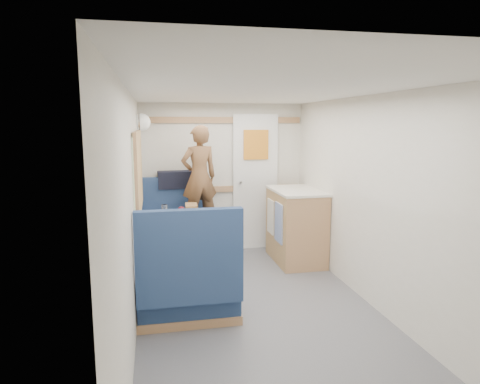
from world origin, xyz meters
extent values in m
plane|color=#515156|center=(0.00, 0.00, 0.00)|extent=(4.50, 4.50, 0.00)
plane|color=silver|center=(0.00, 0.00, 2.00)|extent=(4.50, 4.50, 0.00)
cube|color=silver|center=(0.00, 2.25, 1.00)|extent=(2.20, 0.02, 2.00)
cube|color=silver|center=(-1.10, 0.00, 1.00)|extent=(0.02, 4.50, 2.00)
cube|color=silver|center=(1.10, 0.00, 1.00)|extent=(0.02, 4.50, 2.00)
cube|color=#B0874F|center=(0.00, 2.23, 0.85)|extent=(2.15, 0.02, 0.08)
cube|color=#B0874F|center=(0.00, 2.23, 1.78)|extent=(2.15, 0.02, 0.08)
cube|color=#B2C1A3|center=(-1.08, 1.00, 1.25)|extent=(0.04, 1.30, 0.72)
cube|color=white|center=(0.45, 2.22, 0.93)|extent=(0.62, 0.04, 1.86)
cube|color=gold|center=(0.45, 2.19, 1.45)|extent=(0.34, 0.03, 0.40)
cylinder|color=silver|center=(0.23, 2.17, 0.95)|extent=(0.04, 0.10, 0.04)
cube|color=white|center=(-0.65, 1.00, 0.70)|extent=(0.62, 0.92, 0.04)
cylinder|color=silver|center=(-0.65, 1.00, 0.35)|extent=(0.08, 0.08, 0.66)
cylinder|color=silver|center=(-0.65, 1.00, 0.01)|extent=(0.36, 0.36, 0.03)
cube|color=#18274F|center=(-0.65, 1.80, 0.23)|extent=(0.88, 0.50, 0.45)
cube|color=#18274F|center=(-0.65, 2.08, 0.65)|extent=(0.88, 0.10, 0.80)
cube|color=#B0874F|center=(-0.65, 1.80, 0.04)|extent=(0.90, 0.52, 0.08)
cube|color=#18274F|center=(-0.65, 0.20, 0.23)|extent=(0.88, 0.50, 0.45)
cube|color=#18274F|center=(-0.65, -0.08, 0.65)|extent=(0.88, 0.10, 0.80)
cube|color=#B0874F|center=(-0.65, 0.20, 0.04)|extent=(0.90, 0.52, 0.08)
cube|color=#B0874F|center=(-0.65, 2.12, 0.88)|extent=(0.90, 0.14, 0.04)
sphere|color=white|center=(-1.04, 1.85, 1.75)|extent=(0.20, 0.20, 0.20)
cube|color=#B0874F|center=(0.82, 1.55, 0.45)|extent=(0.54, 0.90, 0.90)
cube|color=silver|center=(0.82, 1.55, 0.91)|extent=(0.56, 0.92, 0.03)
cube|color=#5972B2|center=(0.54, 1.37, 0.55)|extent=(0.01, 0.30, 0.48)
cube|color=silver|center=(0.54, 1.73, 0.55)|extent=(0.01, 0.28, 0.44)
imported|color=brown|center=(-0.37, 1.78, 1.08)|extent=(0.52, 0.41, 1.26)
cube|color=black|center=(-0.64, 2.12, 1.01)|extent=(0.47, 0.24, 0.22)
cube|color=silver|center=(-0.51, 0.89, 0.73)|extent=(0.38, 0.43, 0.02)
sphere|color=orange|center=(-0.51, 0.82, 0.77)|extent=(0.07, 0.07, 0.07)
cube|color=#EEDD89|center=(-0.67, 0.87, 0.75)|extent=(0.11, 0.09, 0.03)
cylinder|color=white|center=(-0.65, 0.90, 0.72)|extent=(0.06, 0.06, 0.01)
cylinder|color=white|center=(-0.65, 0.90, 0.78)|extent=(0.01, 0.01, 0.10)
sphere|color=#470710|center=(-0.65, 0.90, 0.85)|extent=(0.08, 0.08, 0.08)
cylinder|color=silver|center=(-0.78, 0.78, 0.78)|extent=(0.07, 0.07, 0.11)
cylinder|color=white|center=(-0.81, 1.38, 0.77)|extent=(0.06, 0.06, 0.10)
cylinder|color=white|center=(-0.58, 1.03, 0.78)|extent=(0.07, 0.07, 0.11)
cylinder|color=#935D15|center=(-0.43, 1.07, 0.77)|extent=(0.06, 0.06, 0.09)
cylinder|color=black|center=(-0.71, 0.94, 0.77)|extent=(0.04, 0.04, 0.10)
cylinder|color=white|center=(-0.73, 0.91, 0.77)|extent=(0.04, 0.04, 0.10)
cube|color=olive|center=(-0.51, 1.35, 0.77)|extent=(0.15, 0.25, 0.10)
camera|label=1|loc=(-0.91, -3.47, 1.73)|focal=32.00mm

